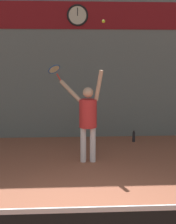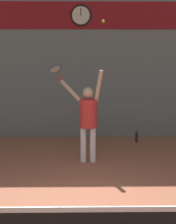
% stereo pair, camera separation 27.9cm
% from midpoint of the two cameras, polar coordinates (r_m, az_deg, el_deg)
% --- Properties ---
extents(back_wall, '(18.00, 0.10, 5.00)m').
position_cam_midpoint_polar(back_wall, '(9.25, -0.22, 10.74)').
color(back_wall, slate).
rests_on(back_wall, ground_plane).
extents(sponsor_banner, '(5.91, 0.02, 0.76)m').
position_cam_midpoint_polar(sponsor_banner, '(9.28, -0.22, 17.25)').
color(sponsor_banner, maroon).
extents(scoreboard_clock, '(0.61, 0.06, 0.61)m').
position_cam_midpoint_polar(scoreboard_clock, '(9.26, -0.41, 17.27)').
color(scoreboard_clock, beige).
extents(tennis_player, '(1.00, 0.59, 2.08)m').
position_cam_midpoint_polar(tennis_player, '(6.95, 1.10, -0.66)').
color(tennis_player, white).
rests_on(tennis_player, ground_plane).
extents(tennis_racket, '(0.38, 0.39, 0.39)m').
position_cam_midpoint_polar(tennis_racket, '(7.38, -4.85, 7.68)').
color(tennis_racket, red).
extents(tennis_ball, '(0.07, 0.07, 0.07)m').
position_cam_midpoint_polar(tennis_ball, '(6.79, 4.04, 16.23)').
color(tennis_ball, '#CCDB2D').
extents(water_bottle, '(0.08, 0.08, 0.32)m').
position_cam_midpoint_polar(water_bottle, '(8.95, 9.75, -4.56)').
color(water_bottle, '#262628').
rests_on(water_bottle, ground_plane).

